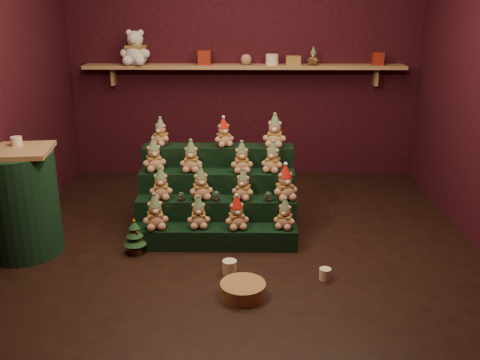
{
  "coord_description": "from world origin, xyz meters",
  "views": [
    {
      "loc": [
        0.03,
        -4.22,
        2.01
      ],
      "look_at": [
        -0.03,
        0.25,
        0.5
      ],
      "focal_mm": 40.0,
      "sensor_mm": 36.0,
      "label": 1
    }
  ],
  "objects_px": {
    "riser_tier_front": "(215,237)",
    "snow_globe_a": "(181,196)",
    "white_bear": "(135,43)",
    "brown_bear": "(313,57)",
    "mug_right": "(325,274)",
    "snow_globe_b": "(216,196)",
    "snow_globe_c": "(268,196)",
    "mini_christmas_tree": "(135,236)",
    "wicker_basket": "(243,290)",
    "mug_left": "(230,267)",
    "side_table": "(19,202)"
  },
  "relations": [
    {
      "from": "snow_globe_a",
      "to": "white_bear",
      "type": "bearing_deg",
      "value": 111.07
    },
    {
      "from": "mini_christmas_tree",
      "to": "wicker_basket",
      "type": "bearing_deg",
      "value": -36.78
    },
    {
      "from": "side_table",
      "to": "wicker_basket",
      "type": "distance_m",
      "value": 2.0
    },
    {
      "from": "mug_right",
      "to": "snow_globe_a",
      "type": "bearing_deg",
      "value": 148.41
    },
    {
      "from": "riser_tier_front",
      "to": "white_bear",
      "type": "relative_size",
      "value": 2.92
    },
    {
      "from": "riser_tier_front",
      "to": "snow_globe_b",
      "type": "bearing_deg",
      "value": 88.19
    },
    {
      "from": "side_table",
      "to": "mug_left",
      "type": "relative_size",
      "value": 8.11
    },
    {
      "from": "snow_globe_b",
      "to": "snow_globe_c",
      "type": "relative_size",
      "value": 1.02
    },
    {
      "from": "snow_globe_a",
      "to": "mini_christmas_tree",
      "type": "height_order",
      "value": "snow_globe_a"
    },
    {
      "from": "riser_tier_front",
      "to": "side_table",
      "type": "distance_m",
      "value": 1.63
    },
    {
      "from": "snow_globe_c",
      "to": "mug_right",
      "type": "xyz_separation_m",
      "value": [
        0.41,
        -0.71,
        -0.36
      ]
    },
    {
      "from": "riser_tier_front",
      "to": "snow_globe_b",
      "type": "xyz_separation_m",
      "value": [
        0.01,
        0.16,
        0.32
      ]
    },
    {
      "from": "snow_globe_b",
      "to": "mug_right",
      "type": "xyz_separation_m",
      "value": [
        0.86,
        -0.71,
        -0.36
      ]
    },
    {
      "from": "side_table",
      "to": "mug_right",
      "type": "bearing_deg",
      "value": -17.68
    },
    {
      "from": "white_bear",
      "to": "side_table",
      "type": "bearing_deg",
      "value": -99.0
    },
    {
      "from": "wicker_basket",
      "to": "brown_bear",
      "type": "bearing_deg",
      "value": 74.31
    },
    {
      "from": "side_table",
      "to": "riser_tier_front",
      "type": "bearing_deg",
      "value": -3.57
    },
    {
      "from": "riser_tier_front",
      "to": "snow_globe_a",
      "type": "bearing_deg",
      "value": 151.63
    },
    {
      "from": "mini_christmas_tree",
      "to": "mug_left",
      "type": "relative_size",
      "value": 2.89
    },
    {
      "from": "riser_tier_front",
      "to": "mug_right",
      "type": "relative_size",
      "value": 15.58
    },
    {
      "from": "snow_globe_b",
      "to": "brown_bear",
      "type": "distance_m",
      "value": 2.24
    },
    {
      "from": "riser_tier_front",
      "to": "snow_globe_a",
      "type": "distance_m",
      "value": 0.46
    },
    {
      "from": "mini_christmas_tree",
      "to": "mug_right",
      "type": "height_order",
      "value": "mini_christmas_tree"
    },
    {
      "from": "mug_left",
      "to": "white_bear",
      "type": "relative_size",
      "value": 0.23
    },
    {
      "from": "riser_tier_front",
      "to": "wicker_basket",
      "type": "distance_m",
      "value": 0.84
    },
    {
      "from": "wicker_basket",
      "to": "white_bear",
      "type": "height_order",
      "value": "white_bear"
    },
    {
      "from": "snow_globe_a",
      "to": "wicker_basket",
      "type": "distance_m",
      "value": 1.16
    },
    {
      "from": "snow_globe_b",
      "to": "mini_christmas_tree",
      "type": "xyz_separation_m",
      "value": [
        -0.66,
        -0.29,
        -0.25
      ]
    },
    {
      "from": "snow_globe_c",
      "to": "white_bear",
      "type": "distance_m",
      "value": 2.52
    },
    {
      "from": "snow_globe_b",
      "to": "wicker_basket",
      "type": "xyz_separation_m",
      "value": [
        0.24,
        -0.96,
        -0.36
      ]
    },
    {
      "from": "wicker_basket",
      "to": "snow_globe_c",
      "type": "bearing_deg",
      "value": 77.66
    },
    {
      "from": "side_table",
      "to": "mini_christmas_tree",
      "type": "distance_m",
      "value": 0.98
    },
    {
      "from": "snow_globe_c",
      "to": "brown_bear",
      "type": "height_order",
      "value": "brown_bear"
    },
    {
      "from": "side_table",
      "to": "wicker_basket",
      "type": "xyz_separation_m",
      "value": [
        1.84,
        -0.7,
        -0.39
      ]
    },
    {
      "from": "snow_globe_b",
      "to": "white_bear",
      "type": "bearing_deg",
      "value": 119.19
    },
    {
      "from": "snow_globe_b",
      "to": "wicker_basket",
      "type": "distance_m",
      "value": 1.05
    },
    {
      "from": "mug_right",
      "to": "white_bear",
      "type": "xyz_separation_m",
      "value": [
        -1.83,
        2.45,
        1.52
      ]
    },
    {
      "from": "mini_christmas_tree",
      "to": "mug_right",
      "type": "relative_size",
      "value": 3.55
    },
    {
      "from": "snow_globe_c",
      "to": "mug_left",
      "type": "distance_m",
      "value": 0.79
    },
    {
      "from": "riser_tier_front",
      "to": "snow_globe_c",
      "type": "xyz_separation_m",
      "value": [
        0.45,
        0.16,
        0.32
      ]
    },
    {
      "from": "mug_right",
      "to": "white_bear",
      "type": "height_order",
      "value": "white_bear"
    },
    {
      "from": "snow_globe_c",
      "to": "brown_bear",
      "type": "bearing_deg",
      "value": 72.5
    },
    {
      "from": "side_table",
      "to": "mini_christmas_tree",
      "type": "bearing_deg",
      "value": -8.86
    },
    {
      "from": "snow_globe_a",
      "to": "riser_tier_front",
      "type": "bearing_deg",
      "value": -28.37
    },
    {
      "from": "mug_left",
      "to": "brown_bear",
      "type": "distance_m",
      "value": 2.87
    },
    {
      "from": "brown_bear",
      "to": "riser_tier_front",
      "type": "bearing_deg",
      "value": -106.94
    },
    {
      "from": "mug_right",
      "to": "mug_left",
      "type": "bearing_deg",
      "value": 173.69
    },
    {
      "from": "brown_bear",
      "to": "snow_globe_a",
      "type": "bearing_deg",
      "value": -115.87
    },
    {
      "from": "mini_christmas_tree",
      "to": "white_bear",
      "type": "relative_size",
      "value": 0.67
    },
    {
      "from": "white_bear",
      "to": "riser_tier_front",
      "type": "bearing_deg",
      "value": -54.69
    }
  ]
}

